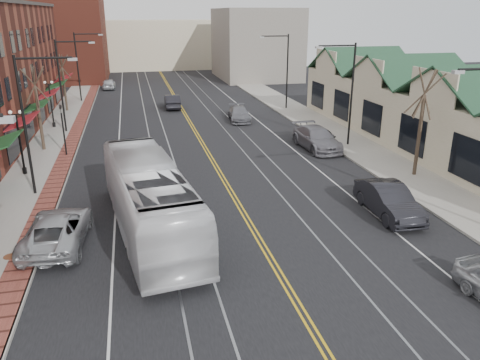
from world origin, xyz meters
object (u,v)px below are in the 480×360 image
parked_suv (57,229)px  parked_car_b (388,200)px  parked_car_d (323,138)px  transit_bus (149,198)px  parked_car_c (317,138)px

parked_suv → parked_car_b: size_ratio=1.10×
parked_car_b → parked_car_d: (1.80, 13.40, -0.09)m
transit_bus → parked_car_d: bearing=-146.3°
parked_suv → parked_car_c: parked_car_c is taller
parked_suv → parked_car_d: size_ratio=1.27×
transit_bus → parked_suv: size_ratio=2.26×
parked_suv → parked_car_b: parked_car_b is taller
parked_suv → parked_car_c: 22.04m
parked_car_c → parked_car_d: bearing=21.3°
parked_car_c → transit_bus: bearing=-140.8°
parked_suv → parked_car_c: bearing=-140.3°
parked_car_d → parked_car_b: bearing=-95.1°
parked_suv → parked_car_b: bearing=-176.9°
parked_car_b → parked_car_d: size_ratio=1.16×
transit_bus → parked_suv: (-4.30, -0.46, -0.99)m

